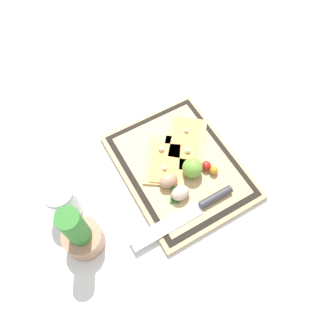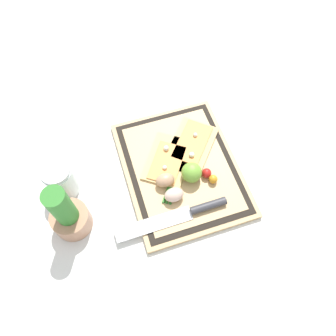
{
  "view_description": "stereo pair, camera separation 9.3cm",
  "coord_description": "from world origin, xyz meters",
  "px_view_note": "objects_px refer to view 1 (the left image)",
  "views": [
    {
      "loc": [
        -0.37,
        0.26,
        0.86
      ],
      "look_at": [
        0.0,
        0.04,
        0.04
      ],
      "focal_mm": 35.0,
      "sensor_mm": 36.0,
      "label": 1
    },
    {
      "loc": [
        -0.41,
        0.17,
        0.86
      ],
      "look_at": [
        0.0,
        0.04,
        0.04
      ],
      "focal_mm": 35.0,
      "sensor_mm": 36.0,
      "label": 2
    }
  ],
  "objects_px": {
    "egg_pink": "(180,193)",
    "lime": "(192,168)",
    "pizza_slice_near": "(185,142)",
    "cherry_tomato_yellow": "(214,170)",
    "knife": "(199,206)",
    "egg_brown": "(168,180)",
    "cherry_tomato_red": "(206,166)",
    "pizza_slice_far": "(165,160)",
    "sauce_jar": "(64,202)",
    "herb_pot": "(81,235)"
  },
  "relations": [
    {
      "from": "egg_pink",
      "to": "lime",
      "type": "height_order",
      "value": "lime"
    },
    {
      "from": "pizza_slice_near",
      "to": "cherry_tomato_yellow",
      "type": "relative_size",
      "value": 8.68
    },
    {
      "from": "pizza_slice_near",
      "to": "knife",
      "type": "xyz_separation_m",
      "value": [
        -0.2,
        0.07,
        0.0
      ]
    },
    {
      "from": "egg_brown",
      "to": "egg_pink",
      "type": "distance_m",
      "value": 0.05
    },
    {
      "from": "knife",
      "to": "lime",
      "type": "relative_size",
      "value": 5.35
    },
    {
      "from": "cherry_tomato_red",
      "to": "lime",
      "type": "bearing_deg",
      "value": 79.79
    },
    {
      "from": "pizza_slice_far",
      "to": "cherry_tomato_yellow",
      "type": "distance_m",
      "value": 0.14
    },
    {
      "from": "pizza_slice_far",
      "to": "knife",
      "type": "distance_m",
      "value": 0.17
    },
    {
      "from": "pizza_slice_far",
      "to": "egg_pink",
      "type": "distance_m",
      "value": 0.12
    },
    {
      "from": "pizza_slice_far",
      "to": "sauce_jar",
      "type": "xyz_separation_m",
      "value": [
        0.01,
        0.3,
        0.03
      ]
    },
    {
      "from": "egg_brown",
      "to": "cherry_tomato_red",
      "type": "relative_size",
      "value": 1.93
    },
    {
      "from": "pizza_slice_near",
      "to": "lime",
      "type": "distance_m",
      "value": 0.11
    },
    {
      "from": "pizza_slice_near",
      "to": "egg_pink",
      "type": "height_order",
      "value": "egg_pink"
    },
    {
      "from": "pizza_slice_near",
      "to": "sauce_jar",
      "type": "bearing_deg",
      "value": 91.94
    },
    {
      "from": "lime",
      "to": "herb_pot",
      "type": "distance_m",
      "value": 0.35
    },
    {
      "from": "pizza_slice_near",
      "to": "egg_brown",
      "type": "xyz_separation_m",
      "value": [
        -0.09,
        0.11,
        0.01
      ]
    },
    {
      "from": "pizza_slice_far",
      "to": "sauce_jar",
      "type": "relative_size",
      "value": 1.79
    },
    {
      "from": "knife",
      "to": "cherry_tomato_red",
      "type": "height_order",
      "value": "cherry_tomato_red"
    },
    {
      "from": "lime",
      "to": "sauce_jar",
      "type": "xyz_separation_m",
      "value": [
        0.08,
        0.35,
        0.0
      ]
    },
    {
      "from": "lime",
      "to": "cherry_tomato_red",
      "type": "height_order",
      "value": "lime"
    },
    {
      "from": "knife",
      "to": "sauce_jar",
      "type": "bearing_deg",
      "value": 59.18
    },
    {
      "from": "lime",
      "to": "sauce_jar",
      "type": "distance_m",
      "value": 0.36
    },
    {
      "from": "knife",
      "to": "lime",
      "type": "distance_m",
      "value": 0.11
    },
    {
      "from": "pizza_slice_far",
      "to": "lime",
      "type": "height_order",
      "value": "lime"
    },
    {
      "from": "herb_pot",
      "to": "sauce_jar",
      "type": "relative_size",
      "value": 1.73
    },
    {
      "from": "cherry_tomato_yellow",
      "to": "herb_pot",
      "type": "height_order",
      "value": "herb_pot"
    },
    {
      "from": "cherry_tomato_yellow",
      "to": "herb_pot",
      "type": "bearing_deg",
      "value": 89.67
    },
    {
      "from": "herb_pot",
      "to": "egg_brown",
      "type": "bearing_deg",
      "value": -83.12
    },
    {
      "from": "pizza_slice_far",
      "to": "egg_brown",
      "type": "bearing_deg",
      "value": 156.61
    },
    {
      "from": "lime",
      "to": "egg_pink",
      "type": "bearing_deg",
      "value": 124.16
    },
    {
      "from": "cherry_tomato_red",
      "to": "herb_pot",
      "type": "relative_size",
      "value": 0.14
    },
    {
      "from": "egg_pink",
      "to": "cherry_tomato_red",
      "type": "relative_size",
      "value": 1.93
    },
    {
      "from": "egg_brown",
      "to": "cherry_tomato_yellow",
      "type": "relative_size",
      "value": 2.14
    },
    {
      "from": "lime",
      "to": "sauce_jar",
      "type": "height_order",
      "value": "sauce_jar"
    },
    {
      "from": "pizza_slice_near",
      "to": "cherry_tomato_red",
      "type": "height_order",
      "value": "cherry_tomato_red"
    },
    {
      "from": "herb_pot",
      "to": "egg_pink",
      "type": "bearing_deg",
      "value": -93.42
    },
    {
      "from": "egg_brown",
      "to": "egg_pink",
      "type": "xyz_separation_m",
      "value": [
        -0.05,
        -0.01,
        0.0
      ]
    },
    {
      "from": "pizza_slice_far",
      "to": "cherry_tomato_red",
      "type": "relative_size",
      "value": 7.31
    },
    {
      "from": "egg_brown",
      "to": "egg_pink",
      "type": "height_order",
      "value": "same"
    },
    {
      "from": "herb_pot",
      "to": "knife",
      "type": "bearing_deg",
      "value": -103.37
    },
    {
      "from": "egg_brown",
      "to": "herb_pot",
      "type": "relative_size",
      "value": 0.27
    },
    {
      "from": "egg_pink",
      "to": "cherry_tomato_yellow",
      "type": "distance_m",
      "value": 0.12
    },
    {
      "from": "knife",
      "to": "cherry_tomato_red",
      "type": "xyz_separation_m",
      "value": [
        0.09,
        -0.08,
        0.01
      ]
    },
    {
      "from": "pizza_slice_far",
      "to": "sauce_jar",
      "type": "distance_m",
      "value": 0.3
    },
    {
      "from": "pizza_slice_far",
      "to": "cherry_tomato_red",
      "type": "xyz_separation_m",
      "value": [
        -0.08,
        -0.09,
        0.01
      ]
    },
    {
      "from": "pizza_slice_near",
      "to": "knife",
      "type": "distance_m",
      "value": 0.21
    },
    {
      "from": "cherry_tomato_red",
      "to": "herb_pot",
      "type": "bearing_deg",
      "value": 93.04
    },
    {
      "from": "egg_brown",
      "to": "cherry_tomato_red",
      "type": "distance_m",
      "value": 0.12
    },
    {
      "from": "egg_pink",
      "to": "herb_pot",
      "type": "xyz_separation_m",
      "value": [
        0.02,
        0.28,
        0.03
      ]
    },
    {
      "from": "egg_brown",
      "to": "lime",
      "type": "xyz_separation_m",
      "value": [
        -0.0,
        -0.08,
        0.01
      ]
    }
  ]
}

